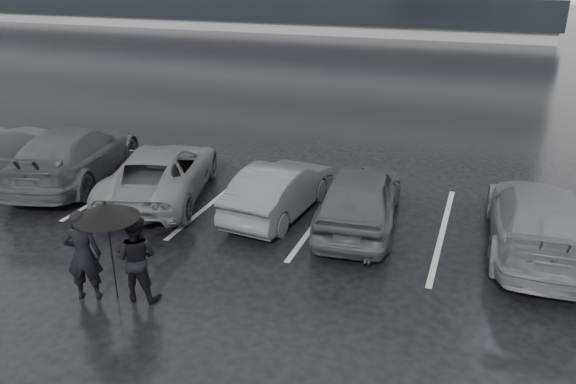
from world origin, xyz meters
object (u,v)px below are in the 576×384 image
(car_west_c, at_px, (75,154))
(car_east, at_px, (539,219))
(car_main, at_px, (360,196))
(car_west_b, at_px, (161,172))
(car_west_a, at_px, (280,189))
(pedestrian_left, at_px, (83,255))
(pedestrian_right, at_px, (137,258))

(car_west_c, height_order, car_east, car_west_c)
(car_main, relative_size, car_west_b, 0.89)
(car_west_c, relative_size, car_east, 1.06)
(car_west_a, bearing_deg, car_west_b, 6.32)
(car_west_b, bearing_deg, car_main, 164.50)
(car_west_a, bearing_deg, car_west_c, 3.70)
(car_west_b, relative_size, pedestrian_left, 2.76)
(car_west_c, distance_m, car_east, 11.71)
(car_west_a, height_order, car_east, car_east)
(car_west_b, relative_size, pedestrian_right, 2.95)
(pedestrian_left, bearing_deg, car_west_c, -72.42)
(car_west_c, distance_m, pedestrian_right, 6.68)
(car_west_a, bearing_deg, pedestrian_right, 81.36)
(car_main, xyz_separation_m, pedestrian_right, (-2.99, -4.26, 0.08))
(car_west_a, distance_m, car_west_b, 3.19)
(car_west_a, xyz_separation_m, car_west_b, (-3.19, -0.06, 0.04))
(pedestrian_right, bearing_deg, car_west_b, -69.89)
(car_west_b, height_order, car_west_c, car_west_c)
(car_main, distance_m, car_west_a, 1.94)
(car_east, bearing_deg, car_west_c, -2.48)
(car_west_c, bearing_deg, car_main, 164.89)
(car_west_b, height_order, car_east, car_east)
(car_west_c, xyz_separation_m, pedestrian_right, (4.99, -4.44, 0.06))
(car_main, relative_size, car_west_a, 1.12)
(car_west_c, height_order, pedestrian_left, pedestrian_left)
(car_west_c, height_order, pedestrian_right, pedestrian_right)
(pedestrian_left, xyz_separation_m, pedestrian_right, (0.87, 0.32, -0.06))
(pedestrian_left, height_order, pedestrian_right, pedestrian_left)
(car_west_a, xyz_separation_m, pedestrian_left, (-1.93, -4.59, 0.24))
(car_west_b, xyz_separation_m, pedestrian_left, (1.27, -4.53, 0.20))
(car_west_a, bearing_deg, pedestrian_left, 72.51)
(car_main, xyz_separation_m, pedestrian_left, (-3.86, -4.57, 0.14))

